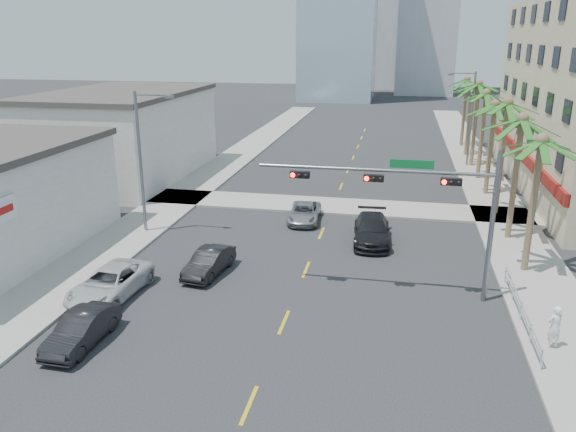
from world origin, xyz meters
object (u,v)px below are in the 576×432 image
at_px(car_parked_mid, 81,330).
at_px(car_lane_left, 209,262).
at_px(car_lane_right, 372,230).
at_px(pedestrian, 554,327).
at_px(traffic_signal_mast, 423,196).
at_px(car_lane_center, 304,213).
at_px(car_parked_far, 110,283).

bearing_deg(car_parked_mid, car_lane_left, 72.12).
distance_m(car_parked_mid, car_lane_left, 8.38).
height_order(car_lane_right, pedestrian, pedestrian).
bearing_deg(pedestrian, car_lane_right, -79.62).
bearing_deg(traffic_signal_mast, car_lane_left, 177.33).
relative_size(car_lane_center, pedestrian, 2.42).
height_order(traffic_signal_mast, car_lane_right, traffic_signal_mast).
xyz_separation_m(car_parked_mid, pedestrian, (18.92, 3.30, 0.38)).
height_order(car_lane_center, pedestrian, pedestrian).
relative_size(car_lane_left, pedestrian, 2.23).
distance_m(traffic_signal_mast, car_lane_left, 11.66).
height_order(car_parked_far, car_lane_right, car_lane_right).
bearing_deg(pedestrian, traffic_signal_mast, -62.19).
relative_size(traffic_signal_mast, car_lane_right, 2.07).
bearing_deg(car_lane_left, car_lane_center, 77.80).
distance_m(traffic_signal_mast, car_lane_center, 13.37).
distance_m(car_lane_center, car_lane_right, 5.71).
distance_m(traffic_signal_mast, car_lane_right, 8.69).
xyz_separation_m(traffic_signal_mast, car_lane_left, (-10.78, 0.50, -4.39)).
height_order(car_parked_mid, car_lane_center, car_parked_mid).
bearing_deg(pedestrian, car_parked_far, -27.58).
xyz_separation_m(traffic_signal_mast, car_lane_right, (-2.54, 7.13, -4.28)).
height_order(car_parked_far, car_lane_left, car_parked_far).
relative_size(car_parked_far, car_lane_center, 1.19).
xyz_separation_m(traffic_signal_mast, car_parked_far, (-14.60, -3.09, -4.34)).
relative_size(car_parked_mid, car_lane_center, 0.93).
relative_size(traffic_signal_mast, car_parked_mid, 2.71).
bearing_deg(car_parked_far, car_lane_center, 64.99).
relative_size(car_parked_mid, car_parked_far, 0.78).
bearing_deg(traffic_signal_mast, pedestrian, -37.50).
relative_size(traffic_signal_mast, car_lane_left, 2.74).
bearing_deg(car_lane_right, car_lane_left, -144.79).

